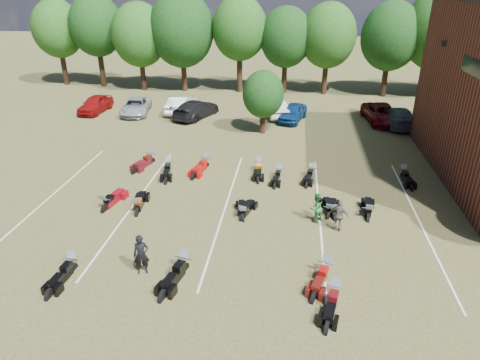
% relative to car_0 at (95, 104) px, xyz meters
% --- Properties ---
extents(ground, '(160.00, 160.00, 0.00)m').
position_rel_car_0_xyz_m(ground, '(17.62, -19.38, -0.75)').
color(ground, brown).
rests_on(ground, ground).
extents(car_0, '(2.08, 4.54, 1.51)m').
position_rel_car_0_xyz_m(car_0, '(0.00, 0.00, 0.00)').
color(car_0, maroon).
rests_on(car_0, ground).
extents(car_1, '(2.00, 4.79, 1.54)m').
position_rel_car_0_xyz_m(car_1, '(7.83, 0.87, 0.02)').
color(car_1, silver).
rests_on(car_1, ground).
extents(car_2, '(3.07, 5.21, 1.36)m').
position_rel_car_0_xyz_m(car_2, '(3.84, -0.02, -0.08)').
color(car_2, '#989BA0').
rests_on(car_2, ground).
extents(car_3, '(3.88, 5.62, 1.51)m').
position_rel_car_0_xyz_m(car_3, '(9.49, -0.42, 0.00)').
color(car_3, black).
rests_on(car_3, ground).
extents(car_4, '(2.78, 4.55, 1.45)m').
position_rel_car_0_xyz_m(car_4, '(17.96, -0.36, -0.03)').
color(car_4, navy).
rests_on(car_4, ground).
extents(car_5, '(2.61, 4.76, 1.49)m').
position_rel_car_0_xyz_m(car_5, '(16.43, 0.75, -0.01)').
color(car_5, '#B7B6B1').
rests_on(car_5, ground).
extents(car_6, '(3.19, 5.72, 1.51)m').
position_rel_car_0_xyz_m(car_6, '(25.49, 0.11, 0.00)').
color(car_6, '#59050A').
rests_on(car_6, ground).
extents(car_7, '(2.25, 5.33, 1.54)m').
position_rel_car_0_xyz_m(car_7, '(26.67, -0.63, 0.01)').
color(car_7, '#3B3B41').
rests_on(car_7, ground).
extents(person_black, '(0.74, 0.60, 1.77)m').
position_rel_car_0_xyz_m(person_black, '(12.09, -22.36, 0.13)').
color(person_black, black).
rests_on(person_black, ground).
extents(person_green, '(0.96, 0.95, 1.56)m').
position_rel_car_0_xyz_m(person_green, '(19.36, -17.22, 0.03)').
color(person_green, '#296F37').
rests_on(person_green, ground).
extents(person_grey, '(1.07, 0.80, 1.68)m').
position_rel_car_0_xyz_m(person_grey, '(20.43, -17.98, 0.09)').
color(person_grey, '#625954').
rests_on(person_grey, ground).
extents(motorcycle_2, '(0.87, 2.32, 1.27)m').
position_rel_car_0_xyz_m(motorcycle_2, '(9.10, -22.63, -0.75)').
color(motorcycle_2, black).
rests_on(motorcycle_2, ground).
extents(motorcycle_3, '(1.32, 2.61, 1.39)m').
position_rel_car_0_xyz_m(motorcycle_3, '(13.76, -22.06, -0.75)').
color(motorcycle_3, black).
rests_on(motorcycle_3, ground).
extents(motorcycle_5, '(1.23, 2.40, 1.28)m').
position_rel_car_0_xyz_m(motorcycle_5, '(19.91, -23.07, -0.75)').
color(motorcycle_5, black).
rests_on(motorcycle_5, ground).
extents(motorcycle_6, '(1.41, 2.41, 1.28)m').
position_rel_car_0_xyz_m(motorcycle_6, '(19.64, -21.60, -0.75)').
color(motorcycle_6, '#4D0E0B').
rests_on(motorcycle_6, ground).
extents(motorcycle_7, '(1.21, 2.55, 1.37)m').
position_rel_car_0_xyz_m(motorcycle_7, '(8.35, -17.51, -0.75)').
color(motorcycle_7, maroon).
rests_on(motorcycle_7, ground).
extents(motorcycle_8, '(1.07, 2.49, 1.34)m').
position_rel_car_0_xyz_m(motorcycle_8, '(10.16, -17.64, -0.75)').
color(motorcycle_8, black).
rests_on(motorcycle_8, ground).
extents(motorcycle_9, '(1.18, 2.16, 1.15)m').
position_rel_car_0_xyz_m(motorcycle_9, '(15.68, -17.46, -0.75)').
color(motorcycle_9, black).
rests_on(motorcycle_9, ground).
extents(motorcycle_10, '(1.01, 2.10, 1.12)m').
position_rel_car_0_xyz_m(motorcycle_10, '(15.72, -17.53, -0.75)').
color(motorcycle_10, black).
rests_on(motorcycle_10, ground).
extents(motorcycle_11, '(1.11, 2.12, 1.13)m').
position_rel_car_0_xyz_m(motorcycle_11, '(20.08, -16.71, -0.75)').
color(motorcycle_11, black).
rests_on(motorcycle_11, ground).
extents(motorcycle_12, '(0.99, 2.38, 1.29)m').
position_rel_car_0_xyz_m(motorcycle_12, '(22.05, -16.72, -0.75)').
color(motorcycle_12, black).
rests_on(motorcycle_12, ground).
extents(motorcycle_13, '(1.18, 2.29, 1.22)m').
position_rel_car_0_xyz_m(motorcycle_13, '(20.30, -16.82, -0.75)').
color(motorcycle_13, black).
rests_on(motorcycle_13, ground).
extents(motorcycle_14, '(1.49, 2.59, 1.38)m').
position_rel_car_0_xyz_m(motorcycle_14, '(8.76, -10.94, -0.75)').
color(motorcycle_14, '#500B15').
rests_on(motorcycle_14, ground).
extents(motorcycle_15, '(1.35, 2.63, 1.40)m').
position_rel_car_0_xyz_m(motorcycle_15, '(12.53, -11.24, -0.75)').
color(motorcycle_15, '#980B0B').
rests_on(motorcycle_15, ground).
extents(motorcycle_16, '(1.15, 2.48, 1.33)m').
position_rel_car_0_xyz_m(motorcycle_16, '(10.30, -12.12, -0.75)').
color(motorcycle_16, black).
rests_on(motorcycle_16, ground).
extents(motorcycle_17, '(0.84, 2.34, 1.29)m').
position_rel_car_0_xyz_m(motorcycle_17, '(16.02, -11.35, -0.75)').
color(motorcycle_17, black).
rests_on(motorcycle_17, ground).
extents(motorcycle_18, '(1.07, 2.23, 1.19)m').
position_rel_car_0_xyz_m(motorcycle_18, '(19.29, -11.79, -0.75)').
color(motorcycle_18, black).
rests_on(motorcycle_18, ground).
extents(motorcycle_19, '(0.89, 2.15, 1.17)m').
position_rel_car_0_xyz_m(motorcycle_19, '(17.30, -12.17, -0.75)').
color(motorcycle_19, black).
rests_on(motorcycle_19, ground).
extents(motorcycle_20, '(0.88, 2.25, 1.22)m').
position_rel_car_0_xyz_m(motorcycle_20, '(24.90, -11.32, -0.75)').
color(motorcycle_20, black).
rests_on(motorcycle_20, ground).
extents(tree_line, '(56.00, 6.00, 9.79)m').
position_rel_car_0_xyz_m(tree_line, '(16.62, 9.62, 5.56)').
color(tree_line, black).
rests_on(tree_line, ground).
extents(young_tree_midfield, '(3.20, 3.20, 4.70)m').
position_rel_car_0_xyz_m(young_tree_midfield, '(15.62, -3.88, 2.34)').
color(young_tree_midfield, black).
rests_on(young_tree_midfield, ground).
extents(parking_lines, '(20.10, 14.00, 0.01)m').
position_rel_car_0_xyz_m(parking_lines, '(14.62, -16.38, -0.75)').
color(parking_lines, silver).
rests_on(parking_lines, ground).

